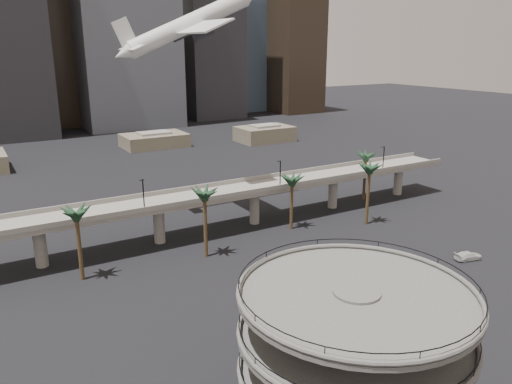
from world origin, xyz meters
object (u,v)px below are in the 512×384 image
overpass (209,199)px  car_b (311,276)px  car_c (468,256)px  airborne_jet (189,24)px  car_a (351,324)px  parking_ramp (353,352)px

overpass → car_b: overpass is taller
car_c → airborne_jet: bearing=42.8°
airborne_jet → car_c: size_ratio=6.64×
car_b → car_c: bearing=-133.1°
overpass → car_b: bearing=-80.6°
overpass → car_a: size_ratio=28.42×
overpass → car_a: (0.52, -43.99, -6.56)m
parking_ramp → car_a: size_ratio=4.85×
car_a → car_c: 34.91m
car_b → car_c: (29.92, -7.97, -0.00)m
parking_ramp → car_b: size_ratio=4.70×
parking_ramp → car_c: (47.74, 21.92, -9.06)m
parking_ramp → car_a: bearing=48.0°
car_b → overpass: bearing=-18.8°
overpass → airborne_jet: 39.09m
airborne_jet → parking_ramp: bearing=-103.1°
parking_ramp → car_b: parking_ramp is taller
airborne_jet → car_a: 73.78m
car_b → car_c: 30.96m
overpass → car_a: bearing=-89.3°
car_c → car_b: bearing=88.5°
car_b → car_c: car_b is taller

